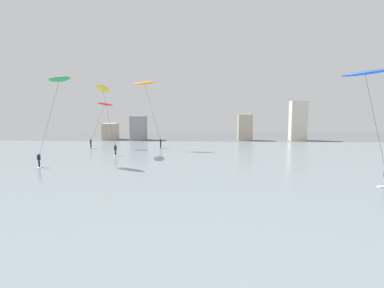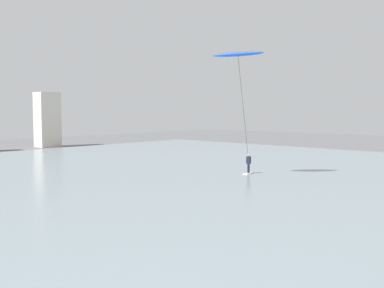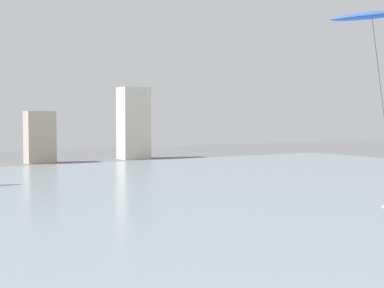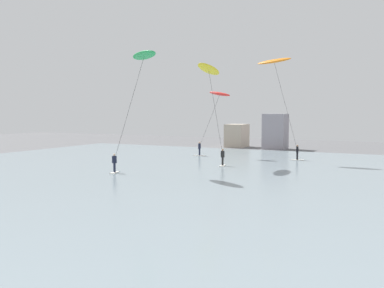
{
  "view_description": "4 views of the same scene",
  "coord_description": "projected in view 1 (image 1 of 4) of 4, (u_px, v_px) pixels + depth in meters",
  "views": [
    {
      "loc": [
        -0.4,
        -5.8,
        7.06
      ],
      "look_at": [
        -1.25,
        15.8,
        4.46
      ],
      "focal_mm": 30.12,
      "sensor_mm": 36.0,
      "label": 1
    },
    {
      "loc": [
        -15.23,
        0.46,
        5.46
      ],
      "look_at": [
        0.05,
        14.45,
        3.85
      ],
      "focal_mm": 41.71,
      "sensor_mm": 36.0,
      "label": 2
    },
    {
      "loc": [
        -9.46,
        1.74,
        4.89
      ],
      "look_at": [
        -0.12,
        17.03,
        3.98
      ],
      "focal_mm": 53.97,
      "sensor_mm": 36.0,
      "label": 3
    },
    {
      "loc": [
        3.78,
        -1.05,
        5.39
      ],
      "look_at": [
        -3.05,
        12.35,
        4.25
      ],
      "focal_mm": 41.46,
      "sensor_mm": 36.0,
      "label": 4
    }
  ],
  "objects": [
    {
      "name": "kitesurfer_green",
      "position": [
        58.0,
        85.0,
        36.52
      ],
      "size": [
        4.45,
        3.84,
        10.38
      ],
      "color": "silver",
      "rests_on": "water_bay"
    },
    {
      "name": "water_bay",
      "position": [
        208.0,
        168.0,
        36.44
      ],
      "size": [
        84.0,
        52.0,
        0.1
      ],
      "primitive_type": "cube",
      "color": "gray",
      "rests_on": "ground"
    },
    {
      "name": "far_shore_buildings",
      "position": [
        209.0,
        126.0,
        65.4
      ],
      "size": [
        41.22,
        3.93,
        7.93
      ],
      "color": "#B7A893",
      "rests_on": "ground"
    },
    {
      "name": "kitesurfer_red",
      "position": [
        103.0,
        109.0,
        51.69
      ],
      "size": [
        4.53,
        1.42,
        7.64
      ],
      "color": "silver",
      "rests_on": "water_bay"
    },
    {
      "name": "kitesurfer_blue",
      "position": [
        367.0,
        80.0,
        25.96
      ],
      "size": [
        5.29,
        3.72,
        9.96
      ],
      "color": "silver",
      "rests_on": "water_bay"
    },
    {
      "name": "kitesurfer_yellow",
      "position": [
        103.0,
        93.0,
        43.78
      ],
      "size": [
        2.77,
        3.75,
        9.96
      ],
      "color": "silver",
      "rests_on": "water_bay"
    },
    {
      "name": "kitesurfer_orange",
      "position": [
        146.0,
        88.0,
        49.84
      ],
      "size": [
        4.73,
        2.66,
        10.91
      ],
      "color": "silver",
      "rests_on": "water_bay"
    }
  ]
}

